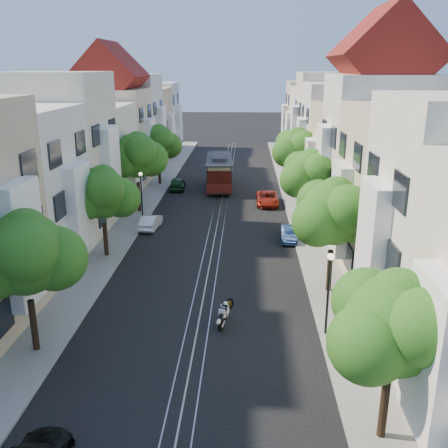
# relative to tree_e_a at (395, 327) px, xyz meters

# --- Properties ---
(ground) EXTENTS (200.00, 200.00, 0.00)m
(ground) POSITION_rel_tree_e_a_xyz_m (-7.26, 31.02, -4.40)
(ground) COLOR black
(ground) RESTS_ON ground
(sidewalk_east) EXTENTS (2.50, 80.00, 0.12)m
(sidewalk_east) POSITION_rel_tree_e_a_xyz_m (-0.01, 31.02, -4.34)
(sidewalk_east) COLOR gray
(sidewalk_east) RESTS_ON ground
(sidewalk_west) EXTENTS (2.50, 80.00, 0.12)m
(sidewalk_west) POSITION_rel_tree_e_a_xyz_m (-14.51, 31.02, -4.34)
(sidewalk_west) COLOR gray
(sidewalk_west) RESTS_ON ground
(rail_left) EXTENTS (0.06, 80.00, 0.02)m
(rail_left) POSITION_rel_tree_e_a_xyz_m (-7.81, 31.02, -4.39)
(rail_left) COLOR gray
(rail_left) RESTS_ON ground
(rail_slot) EXTENTS (0.06, 80.00, 0.02)m
(rail_slot) POSITION_rel_tree_e_a_xyz_m (-7.26, 31.02, -4.39)
(rail_slot) COLOR gray
(rail_slot) RESTS_ON ground
(rail_right) EXTENTS (0.06, 80.00, 0.02)m
(rail_right) POSITION_rel_tree_e_a_xyz_m (-6.71, 31.02, -4.39)
(rail_right) COLOR gray
(rail_right) RESTS_ON ground
(lane_line) EXTENTS (0.08, 80.00, 0.01)m
(lane_line) POSITION_rel_tree_e_a_xyz_m (-7.26, 31.02, -4.40)
(lane_line) COLOR tan
(lane_line) RESTS_ON ground
(townhouses_east) EXTENTS (7.75, 72.00, 12.00)m
(townhouses_east) POSITION_rel_tree_e_a_xyz_m (4.61, 30.94, 0.79)
(townhouses_east) COLOR beige
(townhouses_east) RESTS_ON ground
(townhouses_west) EXTENTS (7.75, 72.00, 11.76)m
(townhouses_west) POSITION_rel_tree_e_a_xyz_m (-19.13, 30.94, 0.68)
(townhouses_west) COLOR silver
(townhouses_west) RESTS_ON ground
(tree_e_a) EXTENTS (4.72, 3.87, 6.27)m
(tree_e_a) POSITION_rel_tree_e_a_xyz_m (0.00, 0.00, 0.00)
(tree_e_a) COLOR black
(tree_e_a) RESTS_ON ground
(tree_e_b) EXTENTS (4.93, 4.08, 6.68)m
(tree_e_b) POSITION_rel_tree_e_a_xyz_m (0.00, 12.00, 0.34)
(tree_e_b) COLOR black
(tree_e_b) RESTS_ON ground
(tree_e_c) EXTENTS (4.84, 3.99, 6.52)m
(tree_e_c) POSITION_rel_tree_e_a_xyz_m (0.00, 23.00, 0.20)
(tree_e_c) COLOR black
(tree_e_c) RESTS_ON ground
(tree_e_d) EXTENTS (5.01, 4.16, 6.85)m
(tree_e_d) POSITION_rel_tree_e_a_xyz_m (0.00, 34.00, 0.47)
(tree_e_d) COLOR black
(tree_e_d) RESTS_ON ground
(tree_w_a) EXTENTS (4.93, 4.08, 6.68)m
(tree_w_a) POSITION_rel_tree_e_a_xyz_m (-14.40, 5.00, 0.34)
(tree_w_a) COLOR black
(tree_w_a) RESTS_ON ground
(tree_w_b) EXTENTS (4.72, 3.87, 6.27)m
(tree_w_b) POSITION_rel_tree_e_a_xyz_m (-14.40, 17.00, 0.00)
(tree_w_b) COLOR black
(tree_w_b) RESTS_ON ground
(tree_w_c) EXTENTS (5.13, 4.28, 7.09)m
(tree_w_c) POSITION_rel_tree_e_a_xyz_m (-14.40, 28.00, 0.67)
(tree_w_c) COLOR black
(tree_w_c) RESTS_ON ground
(tree_w_d) EXTENTS (4.84, 3.99, 6.52)m
(tree_w_d) POSITION_rel_tree_e_a_xyz_m (-14.40, 39.00, 0.20)
(tree_w_d) COLOR black
(tree_w_d) RESTS_ON ground
(lamp_east) EXTENTS (0.32, 0.32, 4.16)m
(lamp_east) POSITION_rel_tree_e_a_xyz_m (-0.96, 7.02, -1.55)
(lamp_east) COLOR black
(lamp_east) RESTS_ON ground
(lamp_west) EXTENTS (0.32, 0.32, 4.16)m
(lamp_west) POSITION_rel_tree_e_a_xyz_m (-13.56, 25.02, -1.55)
(lamp_west) COLOR black
(lamp_west) RESTS_ON ground
(sportbike_rider) EXTENTS (0.81, 1.73, 1.27)m
(sportbike_rider) POSITION_rel_tree_e_a_xyz_m (-5.92, 7.77, -3.67)
(sportbike_rider) COLOR black
(sportbike_rider) RESTS_ON ground
(cable_car) EXTENTS (3.08, 8.71, 3.31)m
(cable_car) POSITION_rel_tree_e_a_xyz_m (-7.76, 37.63, -2.44)
(cable_car) COLOR black
(cable_car) RESTS_ON ground
(parked_car_e_mid) EXTENTS (1.21, 3.24, 1.06)m
(parked_car_e_mid) POSITION_rel_tree_e_a_xyz_m (-1.66, 20.93, -3.87)
(parked_car_e_mid) COLOR #0C1E3F
(parked_car_e_mid) RESTS_ON ground
(parked_car_e_far) EXTENTS (2.05, 4.40, 1.22)m
(parked_car_e_far) POSITION_rel_tree_e_a_xyz_m (-2.86, 31.10, -3.79)
(parked_car_e_far) COLOR maroon
(parked_car_e_far) RESTS_ON ground
(parked_car_w_mid) EXTENTS (1.47, 3.55, 1.14)m
(parked_car_w_mid) POSITION_rel_tree_e_a_xyz_m (-12.57, 23.31, -3.83)
(parked_car_w_mid) COLOR silver
(parked_car_w_mid) RESTS_ON ground
(parked_car_w_far) EXTENTS (1.72, 3.88, 1.30)m
(parked_car_w_far) POSITION_rel_tree_e_a_xyz_m (-12.20, 36.79, -3.75)
(parked_car_w_far) COLOR #163819
(parked_car_w_far) RESTS_ON ground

